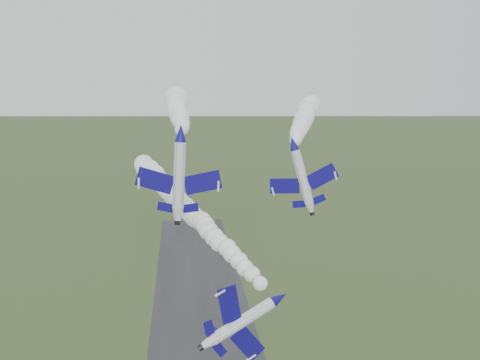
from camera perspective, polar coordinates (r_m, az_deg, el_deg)
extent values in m
cylinder|color=silver|center=(61.72, 4.22, -12.44)|extent=(3.78, 7.74, 1.78)
cone|color=navy|center=(57.86, 6.39, -14.05)|extent=(2.25, 2.39, 1.78)
cone|color=silver|center=(65.55, 2.39, -11.05)|extent=(2.15, 2.04, 1.78)
cylinder|color=black|center=(66.31, 2.06, -10.79)|extent=(1.01, 0.77, 0.90)
ellipsoid|color=black|center=(60.25, 5.47, -12.82)|extent=(1.85, 2.81, 1.18)
cube|color=navy|center=(60.95, 2.90, -10.29)|extent=(2.31, 2.56, 3.83)
cube|color=navy|center=(63.71, 4.69, -14.17)|extent=(2.31, 2.56, 3.83)
cube|color=navy|center=(64.17, 2.23, -10.26)|extent=(1.05, 1.17, 1.68)
cube|color=navy|center=(65.58, 3.16, -12.28)|extent=(1.05, 1.17, 1.68)
cube|color=navy|center=(64.95, 3.65, -10.82)|extent=(2.17, 1.89, 0.90)
cylinder|color=silver|center=(74.45, -6.34, 4.99)|extent=(2.02, 9.37, 1.75)
cone|color=navy|center=(68.59, -6.46, 4.57)|extent=(1.82, 2.49, 1.75)
cone|color=silver|center=(80.09, -6.25, 5.34)|extent=(1.81, 2.05, 1.75)
cylinder|color=black|center=(81.20, -6.23, 5.40)|extent=(0.91, 0.69, 0.89)
ellipsoid|color=black|center=(72.01, -6.37, 5.32)|extent=(1.26, 3.23, 1.17)
cube|color=navy|center=(75.49, -8.87, 5.02)|extent=(5.18, 2.81, 0.44)
cube|color=navy|center=(75.35, -3.79, 4.82)|extent=(5.18, 2.81, 0.44)
cube|color=navy|center=(79.15, -7.55, 5.33)|extent=(2.26, 1.28, 0.23)
cube|color=navy|center=(79.08, -4.97, 5.23)|extent=(2.26, 1.28, 0.23)
cube|color=navy|center=(78.72, -6.23, 6.31)|extent=(0.32, 1.78, 2.45)
cylinder|color=silver|center=(77.63, 5.69, 3.91)|extent=(3.70, 8.04, 1.74)
cone|color=navy|center=(72.70, 5.50, 3.51)|extent=(2.21, 2.44, 1.74)
cone|color=silver|center=(82.37, 5.85, 4.25)|extent=(2.11, 2.07, 1.74)
cylinder|color=black|center=(83.30, 5.88, 4.32)|extent=(0.99, 0.77, 0.88)
ellipsoid|color=black|center=(75.58, 5.51, 4.14)|extent=(1.81, 2.90, 1.16)
cube|color=navy|center=(78.64, 3.77, 3.35)|extent=(4.61, 3.24, 1.31)
cube|color=navy|center=(78.23, 7.74, 4.38)|extent=(4.61, 3.24, 1.31)
cube|color=navy|center=(81.65, 4.81, 3.93)|extent=(2.03, 1.46, 0.60)
cube|color=navy|center=(81.45, 6.85, 4.46)|extent=(2.03, 1.46, 0.60)
cube|color=navy|center=(81.22, 5.60, 5.01)|extent=(1.04, 1.62, 2.01)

